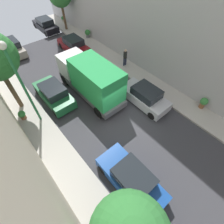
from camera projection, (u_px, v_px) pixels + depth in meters
ground at (122, 122)px, 12.75m from camera, size 32.00×32.00×0.00m
sidewalk_left at (64, 162)px, 10.60m from camera, size 2.00×44.00×0.15m
sidewalk_right at (164, 92)px, 14.79m from camera, size 2.00×44.00×0.15m
parked_car_left_2 at (131, 179)px, 9.30m from camera, size 1.78×4.20×1.57m
parked_car_left_3 at (54, 94)px, 13.68m from camera, size 1.78×4.20×1.57m
parked_car_left_4 at (12, 48)px, 18.36m from camera, size 1.78×4.20×1.57m
parked_car_right_2 at (145, 96)px, 13.48m from camera, size 1.78×4.20×1.57m
parked_car_right_3 at (74, 45)px, 18.68m from camera, size 1.78×4.20×1.57m
parked_car_right_4 at (46, 25)px, 22.03m from camera, size 1.78×4.20×1.57m
delivery_truck at (91, 79)px, 13.23m from camera, size 2.26×6.60×3.38m
pedestrian at (125, 57)px, 16.54m from camera, size 0.40×0.36×1.72m
potted_plant_0 at (63, 19)px, 23.84m from camera, size 0.46×0.46×0.70m
potted_plant_2 at (87, 33)px, 20.66m from camera, size 0.64×0.64×0.93m
potted_plant_3 at (204, 102)px, 13.07m from camera, size 0.58×0.58×0.96m
potted_plant_4 at (22, 115)px, 12.47m from camera, size 0.51×0.51×0.74m
lamp_post at (19, 77)px, 9.69m from camera, size 0.44×0.44×6.10m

